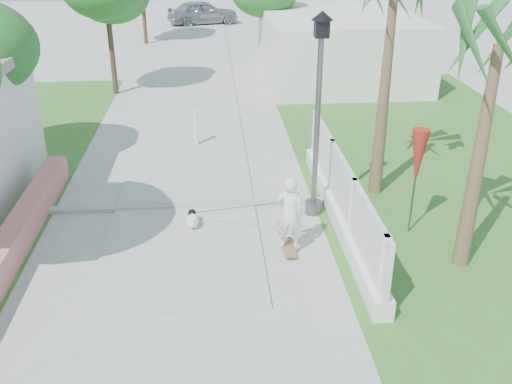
{
  "coord_description": "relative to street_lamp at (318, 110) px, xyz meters",
  "views": [
    {
      "loc": [
        0.71,
        -5.88,
        6.0
      ],
      "look_at": [
        1.51,
        4.4,
        1.1
      ],
      "focal_mm": 40.0,
      "sensor_mm": 36.0,
      "label": 1
    }
  ],
  "objects": [
    {
      "name": "path_strip",
      "position": [
        -2.9,
        14.5,
        -2.4
      ],
      "size": [
        3.2,
        36.0,
        0.06
      ],
      "primitive_type": "cube",
      "color": "#B7B7B2",
      "rests_on": "ground"
    },
    {
      "name": "curb",
      "position": [
        -2.9,
        0.5,
        -2.38
      ],
      "size": [
        6.5,
        0.25,
        0.1
      ],
      "primitive_type": "cube",
      "color": "#999993",
      "rests_on": "ground"
    },
    {
      "name": "grass_right",
      "position": [
        4.1,
        2.5,
        -2.42
      ],
      "size": [
        8.0,
        20.0,
        0.01
      ],
      "primitive_type": "cube",
      "color": "#3A6A21",
      "rests_on": "ground"
    },
    {
      "name": "pink_wall",
      "position": [
        -6.2,
        -1.95,
        -2.11
      ],
      "size": [
        0.45,
        8.2,
        0.8
      ],
      "color": "#C47264",
      "rests_on": "ground"
    },
    {
      "name": "lattice_fence",
      "position": [
        0.5,
        -0.5,
        -1.88
      ],
      "size": [
        0.35,
        7.0,
        1.5
      ],
      "color": "white",
      "rests_on": "ground"
    },
    {
      "name": "building_right",
      "position": [
        3.1,
        12.5,
        -1.13
      ],
      "size": [
        6.0,
        8.0,
        2.6
      ],
      "primitive_type": "cube",
      "color": "silver",
      "rests_on": "ground"
    },
    {
      "name": "street_lamp",
      "position": [
        0.0,
        0.0,
        0.0
      ],
      "size": [
        0.44,
        0.44,
        4.44
      ],
      "color": "#59595E",
      "rests_on": "ground"
    },
    {
      "name": "bollard",
      "position": [
        -2.7,
        4.5,
        -1.84
      ],
      "size": [
        0.14,
        0.14,
        1.09
      ],
      "color": "white",
      "rests_on": "ground"
    },
    {
      "name": "patio_umbrella",
      "position": [
        1.9,
        -1.0,
        -0.74
      ],
      "size": [
        0.36,
        0.36,
        2.3
      ],
      "color": "#59595E",
      "rests_on": "ground"
    },
    {
      "name": "palm_far",
      "position": [
        1.7,
        1.0,
        2.06
      ],
      "size": [
        1.8,
        1.8,
        5.3
      ],
      "color": "brown",
      "rests_on": "ground"
    },
    {
      "name": "palm_near",
      "position": [
        2.5,
        -2.3,
        1.53
      ],
      "size": [
        1.8,
        1.8,
        4.7
      ],
      "color": "brown",
      "rests_on": "ground"
    },
    {
      "name": "skateboarder",
      "position": [
        -1.67,
        -1.06,
        -1.72
      ],
      "size": [
        2.25,
        1.67,
        1.63
      ],
      "rotation": [
        0.0,
        0.0,
        2.88
      ],
      "color": "olive",
      "rests_on": "ground"
    },
    {
      "name": "dog",
      "position": [
        -2.71,
        -0.52,
        -2.21
      ],
      "size": [
        0.29,
        0.59,
        0.4
      ],
      "rotation": [
        0.0,
        0.0,
        0.08
      ],
      "color": "white",
      "rests_on": "ground"
    },
    {
      "name": "parked_car",
      "position": [
        -2.64,
        26.67,
        -1.67
      ],
      "size": [
        4.78,
        3.0,
        1.52
      ],
      "primitive_type": "imported",
      "rotation": [
        0.0,
        0.0,
        1.86
      ],
      "color": "#9C9DA3",
      "rests_on": "ground"
    }
  ]
}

